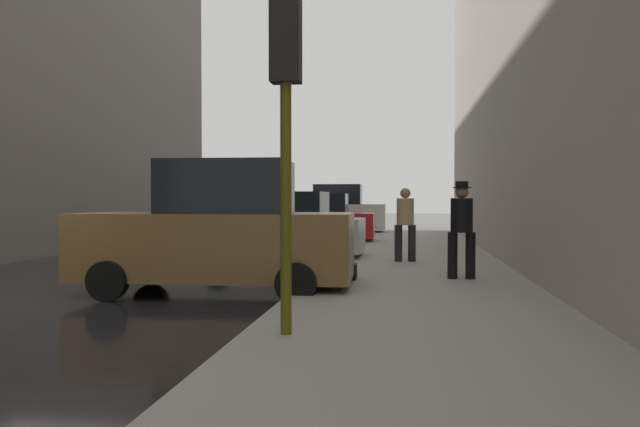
% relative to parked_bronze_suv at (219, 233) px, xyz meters
% --- Properties ---
extents(ground_plane, '(120.00, 120.00, 0.00)m').
position_rel_parked_bronze_suv_xyz_m(ground_plane, '(-2.65, -1.02, -1.03)').
color(ground_plane, black).
extents(sidewalk, '(4.00, 40.00, 0.15)m').
position_rel_parked_bronze_suv_xyz_m(sidewalk, '(3.35, -1.02, -0.96)').
color(sidewalk, gray).
rests_on(sidewalk, ground_plane).
extents(parked_bronze_suv, '(4.66, 2.19, 2.25)m').
position_rel_parked_bronze_suv_xyz_m(parked_bronze_suv, '(0.00, 0.00, 0.00)').
color(parked_bronze_suv, brown).
rests_on(parked_bronze_suv, ground_plane).
extents(parked_silver_sedan, '(4.25, 2.16, 1.79)m').
position_rel_parked_bronze_suv_xyz_m(parked_silver_sedan, '(0.00, 5.55, -0.18)').
color(parked_silver_sedan, '#B7BABF').
rests_on(parked_silver_sedan, ground_plane).
extents(parked_red_hatchback, '(4.24, 2.13, 1.79)m').
position_rel_parked_bronze_suv_xyz_m(parked_red_hatchback, '(0.00, 11.51, -0.18)').
color(parked_red_hatchback, '#B2191E').
rests_on(parked_red_hatchback, ground_plane).
extents(parked_white_van, '(4.62, 2.10, 2.25)m').
position_rel_parked_bronze_suv_xyz_m(parked_white_van, '(0.00, 17.53, 0.00)').
color(parked_white_van, silver).
rests_on(parked_white_van, ground_plane).
extents(fire_hydrant, '(0.42, 0.22, 0.70)m').
position_rel_parked_bronze_suv_xyz_m(fire_hydrant, '(1.80, 2.62, -0.54)').
color(fire_hydrant, red).
rests_on(fire_hydrant, sidewalk).
extents(traffic_light, '(0.32, 0.32, 3.60)m').
position_rel_parked_bronze_suv_xyz_m(traffic_light, '(1.85, -3.60, 1.73)').
color(traffic_light, '#514C0F').
rests_on(traffic_light, sidewalk).
extents(pedestrian_in_tan_coat, '(0.53, 0.48, 1.71)m').
position_rel_parked_bronze_suv_xyz_m(pedestrian_in_tan_coat, '(3.13, 4.42, 0.07)').
color(pedestrian_in_tan_coat, black).
rests_on(pedestrian_in_tan_coat, sidewalk).
extents(pedestrian_with_fedora, '(0.50, 0.41, 1.78)m').
position_rel_parked_bronze_suv_xyz_m(pedestrian_with_fedora, '(4.15, 1.40, 0.10)').
color(pedestrian_with_fedora, black).
rests_on(pedestrian_with_fedora, sidewalk).
extents(duffel_bag, '(0.32, 0.44, 0.28)m').
position_rel_parked_bronze_suv_xyz_m(duffel_bag, '(2.09, 1.08, -0.74)').
color(duffel_bag, black).
rests_on(duffel_bag, sidewalk).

